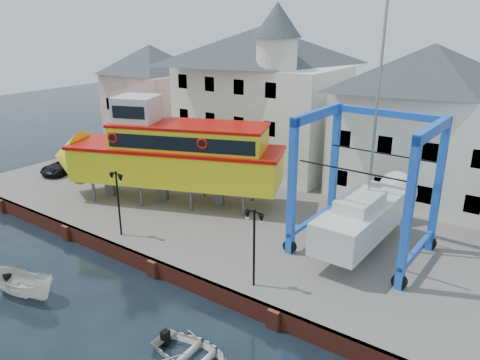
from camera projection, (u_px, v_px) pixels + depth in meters
The scene contains 13 objects.
ground at pixel (154, 276), 26.50m from camera, with size 140.00×140.00×0.00m, color black.
hardstanding at pixel (260, 207), 34.79m from camera, with size 44.00×22.00×1.00m, color #64625F.
quay_wall at pixel (155, 268), 26.42m from camera, with size 44.00×0.47×1.00m.
building_pink at pixel (152, 96), 48.17m from camera, with size 8.00×7.00×10.30m.
building_white_main at pixel (261, 96), 40.87m from camera, with size 14.00×8.30×14.00m.
building_white_right at pixel (425, 123), 33.97m from camera, with size 12.00×8.00×11.20m.
lamp_post_left at pixel (117, 187), 28.24m from camera, with size 1.12×0.32×4.20m.
lamp_post_right at pixel (254, 228), 22.75m from camera, with size 1.12×0.32×4.20m.
tour_boat at pixel (162, 153), 33.67m from camera, with size 17.89×10.44×7.66m.
travel_lift at pixel (370, 206), 27.14m from camera, with size 7.25×10.18×15.31m.
van at pixel (64, 166), 40.85m from camera, with size 2.00×4.33×1.20m, color black.
motorboat_a at pixel (25, 296), 24.65m from camera, with size 1.51×4.02×1.55m, color silver.
motorboat_b at pixel (193, 359), 20.08m from camera, with size 2.84×3.97×0.82m, color silver.
Camera 1 is at (17.47, -16.04, 13.92)m, focal length 35.00 mm.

